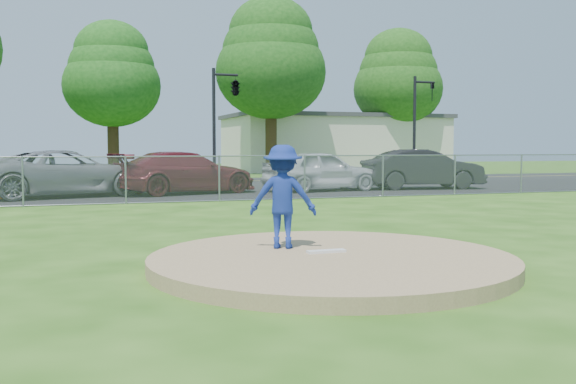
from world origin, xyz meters
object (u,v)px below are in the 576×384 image
at_px(tree_far_right, 398,78).
at_px(parked_car_darkred, 186,173).
at_px(pitcher, 283,197).
at_px(traffic_signal_right, 418,118).
at_px(tree_right, 271,58).
at_px(parked_car_pearl, 321,171).
at_px(commercial_building, 333,143).
at_px(tree_center, 112,74).
at_px(traffic_cone, 2,188).
at_px(parked_car_gray, 68,173).
at_px(parked_car_charcoal, 423,169).
at_px(traffic_signal_center, 233,89).

bearing_deg(tree_far_right, parked_car_darkred, -135.46).
bearing_deg(pitcher, traffic_signal_right, -102.07).
xyz_separation_m(tree_right, parked_car_pearl, (-2.93, -16.34, -6.81)).
height_order(commercial_building, tree_far_right, tree_far_right).
relative_size(tree_center, pitcher, 6.04).
height_order(pitcher, traffic_cone, pitcher).
relative_size(tree_right, parked_car_gray, 1.93).
relative_size(parked_car_pearl, parked_car_charcoal, 0.95).
height_order(commercial_building, parked_car_charcoal, commercial_building).
xyz_separation_m(commercial_building, tree_far_right, (4.00, -3.00, 4.90)).
bearing_deg(commercial_building, pitcher, -113.92).
height_order(commercial_building, tree_right, tree_right).
distance_m(commercial_building, parked_car_pearl, 24.48).
bearing_deg(pitcher, parked_car_pearl, -91.09).
bearing_deg(parked_car_gray, commercial_building, -56.40).
xyz_separation_m(tree_right, parked_car_gray, (-12.73, -16.17, -6.80)).
height_order(tree_far_right, parked_car_pearl, tree_far_right).
xyz_separation_m(pitcher, parked_car_pearl, (6.55, 14.81, -0.18)).
distance_m(commercial_building, traffic_cone, 31.47).
distance_m(parked_car_gray, parked_car_charcoal, 14.43).
height_order(commercial_building, parked_car_darkred, commercial_building).
xyz_separation_m(tree_right, traffic_signal_center, (-5.03, -10.00, -3.04)).
relative_size(tree_right, traffic_cone, 15.48).
bearing_deg(parked_car_gray, tree_right, -52.94).
xyz_separation_m(commercial_building, tree_center, (-17.00, -4.00, 4.31)).
relative_size(tree_center, parked_car_darkred, 1.77).
height_order(tree_right, parked_car_pearl, tree_right).
relative_size(parked_car_darkred, parked_car_pearl, 1.14).
bearing_deg(tree_far_right, traffic_signal_right, -113.91).
bearing_deg(traffic_signal_center, parked_car_darkred, -119.10).
bearing_deg(traffic_signal_right, tree_right, 117.64).
bearing_deg(commercial_building, parked_car_charcoal, -103.28).
distance_m(tree_center, traffic_cone, 20.11).
relative_size(tree_right, parked_car_charcoal, 2.27).
xyz_separation_m(traffic_signal_center, parked_car_pearl, (2.10, -6.34, -3.77)).
relative_size(tree_center, traffic_cone, 13.10).
bearing_deg(traffic_cone, parked_car_charcoal, 0.08).
height_order(tree_center, traffic_signal_right, tree_center).
relative_size(traffic_signal_right, parked_car_darkred, 1.01).
xyz_separation_m(tree_far_right, traffic_signal_center, (-16.03, -13.00, -2.45)).
bearing_deg(parked_car_darkred, tree_center, -10.62).
bearing_deg(tree_right, pitcher, -106.92).
xyz_separation_m(traffic_signal_center, pitcher, (-4.45, -21.15, -3.60)).
height_order(traffic_signal_right, parked_car_pearl, traffic_signal_right).
bearing_deg(commercial_building, tree_right, -139.40).
bearing_deg(parked_car_gray, parked_car_charcoal, -106.06).
xyz_separation_m(commercial_building, parked_car_darkred, (-15.44, -22.13, -1.34)).
bearing_deg(tree_center, tree_right, -11.31).
distance_m(parked_car_darkred, parked_car_charcoal, 10.14).
distance_m(parked_car_darkred, parked_car_pearl, 5.52).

